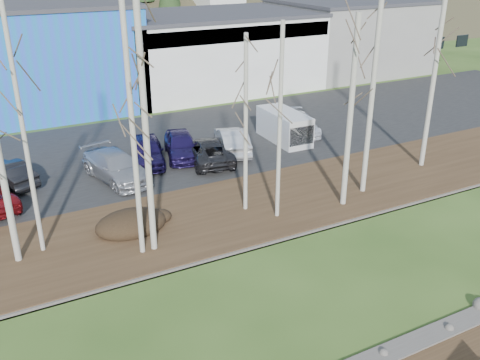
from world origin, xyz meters
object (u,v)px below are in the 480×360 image
car_3 (116,166)px  van_white (286,127)px  car_1 (8,173)px  car_7 (301,123)px  car_6 (208,151)px  car_8 (181,145)px  car_4 (147,151)px  car_5 (232,140)px

car_3 → van_white: (11.85, 1.08, 0.21)m
car_1 → van_white: (17.30, -0.91, 0.30)m
van_white → car_7: bearing=30.8°
car_6 → car_8: size_ratio=1.09×
car_1 → car_4: bearing=155.1°
car_6 → van_white: size_ratio=1.11×
car_4 → car_8: same height
car_4 → car_5: bearing=8.2°
car_7 → car_8: bearing=-161.2°
car_7 → car_1: bearing=-164.5°
car_1 → car_7: (19.23, 0.15, -0.03)m
car_7 → car_5: bearing=-153.2°
car_3 → car_4: 2.78m
car_1 → car_8: size_ratio=0.90×
car_7 → van_white: bearing=-136.3°
car_5 → car_6: (-2.06, -0.84, -0.08)m
car_3 → car_7: 13.95m
car_1 → car_7: car_1 is taller
car_8 → car_5: bearing=3.6°
car_3 → car_8: size_ratio=1.14×
car_6 → car_1: bearing=0.8°
car_4 → car_8: 2.20m
car_8 → car_1: bearing=-167.5°
car_5 → car_6: 2.22m
car_6 → car_8: (-1.15, 1.49, 0.09)m
car_8 → car_6: bearing=-37.2°
car_5 → van_white: van_white is taller
car_4 → car_5: (5.41, -0.65, -0.01)m
car_7 → car_8: size_ratio=0.97×
car_1 → car_3: size_ratio=0.78×
car_1 → car_4: car_4 is taller
car_8 → car_3: bearing=-146.2°
car_3 → car_4: size_ratio=1.14×
car_8 → van_white: size_ratio=1.02×
car_8 → van_white: bearing=11.6°
car_6 → car_5: bearing=-147.2°
car_4 → car_5: size_ratio=0.98×
car_7 → car_6: bearing=-150.5°
car_6 → car_7: 8.38m
car_7 → van_white: (-1.93, -1.05, 0.33)m
car_4 → car_6: car_4 is taller
car_4 → car_5: car_4 is taller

